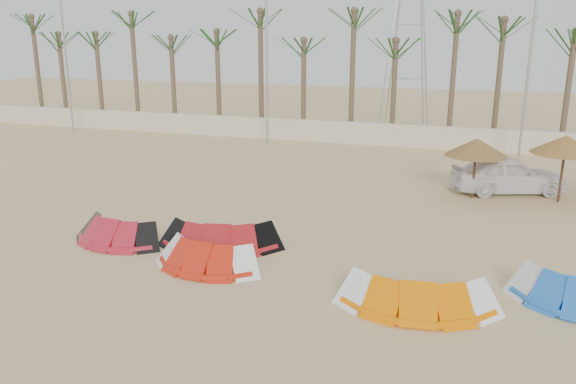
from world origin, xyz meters
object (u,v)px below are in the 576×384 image
(parasol_mid, at_px, (566,145))
(kite_orange, at_px, (419,288))
(car, at_px, (508,175))
(kite_red_mid, at_px, (224,231))
(parasol_left, at_px, (476,147))
(kite_red_left, at_px, (121,228))
(kite_red_right, at_px, (210,252))

(parasol_mid, bearing_deg, kite_orange, -112.08)
(kite_orange, xyz_separation_m, car, (2.41, 11.38, 0.35))
(parasol_mid, bearing_deg, car, 157.43)
(car, bearing_deg, kite_red_mid, 117.28)
(parasol_left, relative_size, car, 0.54)
(kite_red_left, relative_size, parasol_mid, 1.21)
(kite_red_left, distance_m, kite_orange, 9.53)
(kite_red_mid, relative_size, parasol_left, 1.59)
(parasol_mid, bearing_deg, kite_red_mid, -141.34)
(kite_red_mid, relative_size, car, 0.86)
(kite_red_mid, xyz_separation_m, parasol_left, (7.27, 7.90, 1.66))
(kite_red_mid, xyz_separation_m, parasol_mid, (10.49, 8.39, 1.87))
(kite_red_left, height_order, car, car)
(kite_red_left, xyz_separation_m, car, (11.84, 9.94, 0.35))
(kite_red_right, height_order, car, car)
(kite_red_mid, height_order, parasol_mid, parasol_mid)
(kite_red_left, distance_m, parasol_mid, 16.60)
(kite_orange, bearing_deg, parasol_mid, 67.92)
(kite_red_left, distance_m, parasol_left, 13.72)
(parasol_left, relative_size, parasol_mid, 0.93)
(kite_orange, bearing_deg, car, 78.03)
(kite_red_right, height_order, parasol_left, parasol_left)
(kite_red_right, relative_size, parasol_mid, 1.21)
(parasol_left, height_order, car, parasol_left)
(kite_red_mid, bearing_deg, parasol_left, 47.39)
(kite_red_mid, height_order, car, car)
(kite_red_left, relative_size, kite_red_mid, 0.82)
(kite_red_right, bearing_deg, parasol_left, 54.09)
(kite_red_right, bearing_deg, kite_red_left, 165.82)
(kite_orange, bearing_deg, kite_red_mid, 160.35)
(parasol_left, height_order, parasol_mid, parasol_mid)
(parasol_left, distance_m, parasol_mid, 3.26)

